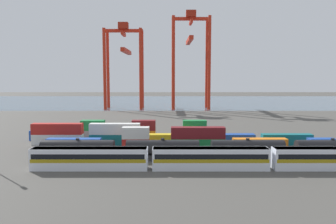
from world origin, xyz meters
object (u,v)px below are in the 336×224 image
object	(u,v)px
shipping_container_17	(144,135)
gantry_crane_west	(125,57)
freight_tank_row	(205,150)
shipping_container_14	(43,135)
gantry_crane_central	(191,50)
passenger_train	(211,158)

from	to	relation	value
shipping_container_17	gantry_crane_west	bearing A→B (deg)	100.15
freight_tank_row	shipping_container_17	bearing A→B (deg)	123.17
shipping_container_14	gantry_crane_west	xyz separation A→B (m)	(10.75, 86.78, 24.12)
freight_tank_row	gantry_crane_west	size ratio (longest dim) A/B	1.54
freight_tank_row	gantry_crane_central	xyz separation A→B (m)	(3.78, 107.61, 26.88)
gantry_crane_west	passenger_train	bearing A→B (deg)	-75.62
shipping_container_17	gantry_crane_central	xyz separation A→B (m)	(17.44, 86.72, 27.64)
freight_tank_row	shipping_container_14	bearing A→B (deg)	152.38
shipping_container_14	gantry_crane_central	distance (m)	100.97
gantry_crane_central	gantry_crane_west	bearing A→B (deg)	179.89
shipping_container_14	passenger_train	bearing A→B (deg)	-34.79
passenger_train	gantry_crane_west	size ratio (longest dim) A/B	1.52
freight_tank_row	shipping_container_14	world-z (taller)	freight_tank_row
shipping_container_14	gantry_crane_central	xyz separation A→B (m)	(43.72, 86.72, 27.64)
shipping_container_17	gantry_crane_central	bearing A→B (deg)	78.63
passenger_train	gantry_crane_central	xyz separation A→B (m)	(3.57, 114.61, 26.79)
shipping_container_14	gantry_crane_west	size ratio (longest dim) A/B	0.14
shipping_container_14	shipping_container_17	bearing A→B (deg)	0.00
passenger_train	shipping_container_14	world-z (taller)	passenger_train
shipping_container_14	gantry_crane_central	bearing A→B (deg)	63.24
shipping_container_17	gantry_crane_central	world-z (taller)	gantry_crane_central
freight_tank_row	shipping_container_17	distance (m)	24.98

